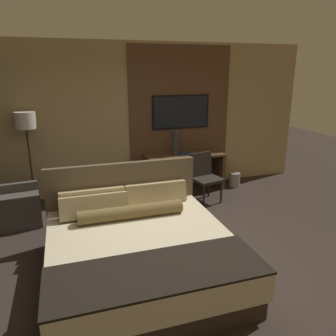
{
  "coord_description": "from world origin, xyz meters",
  "views": [
    {
      "loc": [
        -1.19,
        -3.51,
        2.29
      ],
      "look_at": [
        0.27,
        1.02,
        0.86
      ],
      "focal_mm": 35.0,
      "sensor_mm": 36.0,
      "label": 1
    }
  ],
  "objects_px": {
    "armchair_by_window": "(13,207)",
    "vase_tall": "(175,143)",
    "floor_lamp": "(26,128)",
    "bed": "(139,249)",
    "desk_chair": "(204,173)",
    "waste_bin": "(235,180)",
    "desk": "(184,166)",
    "tv": "(181,112)",
    "book": "(185,153)"
  },
  "relations": [
    {
      "from": "vase_tall",
      "to": "book",
      "type": "relative_size",
      "value": 1.94
    },
    {
      "from": "waste_bin",
      "to": "book",
      "type": "bearing_deg",
      "value": 172.64
    },
    {
      "from": "tv",
      "to": "armchair_by_window",
      "type": "height_order",
      "value": "tv"
    },
    {
      "from": "armchair_by_window",
      "to": "book",
      "type": "height_order",
      "value": "armchair_by_window"
    },
    {
      "from": "desk",
      "to": "vase_tall",
      "type": "xyz_separation_m",
      "value": [
        -0.2,
        -0.04,
        0.47
      ]
    },
    {
      "from": "tv",
      "to": "desk_chair",
      "type": "bearing_deg",
      "value": -81.53
    },
    {
      "from": "tv",
      "to": "book",
      "type": "relative_size",
      "value": 4.75
    },
    {
      "from": "bed",
      "to": "tv",
      "type": "xyz_separation_m",
      "value": [
        1.5,
        2.73,
        1.2
      ]
    },
    {
      "from": "armchair_by_window",
      "to": "floor_lamp",
      "type": "bearing_deg",
      "value": -27.4
    },
    {
      "from": "armchair_by_window",
      "to": "vase_tall",
      "type": "xyz_separation_m",
      "value": [
        2.85,
        0.58,
        0.7
      ]
    },
    {
      "from": "desk_chair",
      "to": "armchair_by_window",
      "type": "relative_size",
      "value": 1.04
    },
    {
      "from": "desk",
      "to": "desk_chair",
      "type": "height_order",
      "value": "desk_chair"
    },
    {
      "from": "armchair_by_window",
      "to": "vase_tall",
      "type": "height_order",
      "value": "vase_tall"
    },
    {
      "from": "book",
      "to": "desk",
      "type": "bearing_deg",
      "value": 100.45
    },
    {
      "from": "desk_chair",
      "to": "vase_tall",
      "type": "height_order",
      "value": "vase_tall"
    },
    {
      "from": "tv",
      "to": "vase_tall",
      "type": "xyz_separation_m",
      "value": [
        -0.2,
        -0.27,
        -0.55
      ]
    },
    {
      "from": "desk",
      "to": "book",
      "type": "relative_size",
      "value": 6.34
    },
    {
      "from": "desk_chair",
      "to": "vase_tall",
      "type": "relative_size",
      "value": 1.86
    },
    {
      "from": "bed",
      "to": "desk",
      "type": "bearing_deg",
      "value": 59.15
    },
    {
      "from": "desk",
      "to": "bed",
      "type": "bearing_deg",
      "value": -120.85
    },
    {
      "from": "floor_lamp",
      "to": "waste_bin",
      "type": "bearing_deg",
      "value": -3.29
    },
    {
      "from": "floor_lamp",
      "to": "desk_chair",
      "type": "bearing_deg",
      "value": -13.59
    },
    {
      "from": "desk_chair",
      "to": "floor_lamp",
      "type": "distance_m",
      "value": 3.13
    },
    {
      "from": "desk",
      "to": "tv",
      "type": "height_order",
      "value": "tv"
    },
    {
      "from": "desk",
      "to": "book",
      "type": "bearing_deg",
      "value": -79.55
    },
    {
      "from": "armchair_by_window",
      "to": "tv",
      "type": "bearing_deg",
      "value": -80.24
    },
    {
      "from": "bed",
      "to": "desk_chair",
      "type": "height_order",
      "value": "bed"
    },
    {
      "from": "tv",
      "to": "desk_chair",
      "type": "xyz_separation_m",
      "value": [
        0.13,
        -0.89,
        -1.0
      ]
    },
    {
      "from": "floor_lamp",
      "to": "vase_tall",
      "type": "height_order",
      "value": "floor_lamp"
    },
    {
      "from": "desk_chair",
      "to": "floor_lamp",
      "type": "xyz_separation_m",
      "value": [
        -2.93,
        0.71,
        0.86
      ]
    },
    {
      "from": "desk",
      "to": "desk_chair",
      "type": "distance_m",
      "value": 0.67
    },
    {
      "from": "bed",
      "to": "desk",
      "type": "relative_size",
      "value": 1.41
    },
    {
      "from": "bed",
      "to": "book",
      "type": "relative_size",
      "value": 8.93
    },
    {
      "from": "desk_chair",
      "to": "book",
      "type": "distance_m",
      "value": 0.67
    },
    {
      "from": "armchair_by_window",
      "to": "waste_bin",
      "type": "distance_m",
      "value": 4.13
    },
    {
      "from": "armchair_by_window",
      "to": "vase_tall",
      "type": "bearing_deg",
      "value": -84.25
    },
    {
      "from": "armchair_by_window",
      "to": "waste_bin",
      "type": "height_order",
      "value": "armchair_by_window"
    },
    {
      "from": "tv",
      "to": "armchair_by_window",
      "type": "relative_size",
      "value": 1.37
    },
    {
      "from": "desk",
      "to": "armchair_by_window",
      "type": "relative_size",
      "value": 1.83
    },
    {
      "from": "desk_chair",
      "to": "floor_lamp",
      "type": "relative_size",
      "value": 0.53
    },
    {
      "from": "desk_chair",
      "to": "waste_bin",
      "type": "relative_size",
      "value": 3.11
    },
    {
      "from": "tv",
      "to": "floor_lamp",
      "type": "relative_size",
      "value": 0.7
    },
    {
      "from": "desk",
      "to": "tv",
      "type": "distance_m",
      "value": 1.05
    },
    {
      "from": "tv",
      "to": "vase_tall",
      "type": "relative_size",
      "value": 2.45
    },
    {
      "from": "floor_lamp",
      "to": "book",
      "type": "relative_size",
      "value": 6.79
    },
    {
      "from": "book",
      "to": "tv",
      "type": "bearing_deg",
      "value": 91.51
    },
    {
      "from": "bed",
      "to": "floor_lamp",
      "type": "xyz_separation_m",
      "value": [
        -1.3,
        2.55,
        1.06
      ]
    },
    {
      "from": "bed",
      "to": "floor_lamp",
      "type": "relative_size",
      "value": 1.32
    },
    {
      "from": "vase_tall",
      "to": "waste_bin",
      "type": "xyz_separation_m",
      "value": [
        1.25,
        -0.13,
        -0.82
      ]
    },
    {
      "from": "bed",
      "to": "waste_bin",
      "type": "distance_m",
      "value": 3.45
    }
  ]
}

